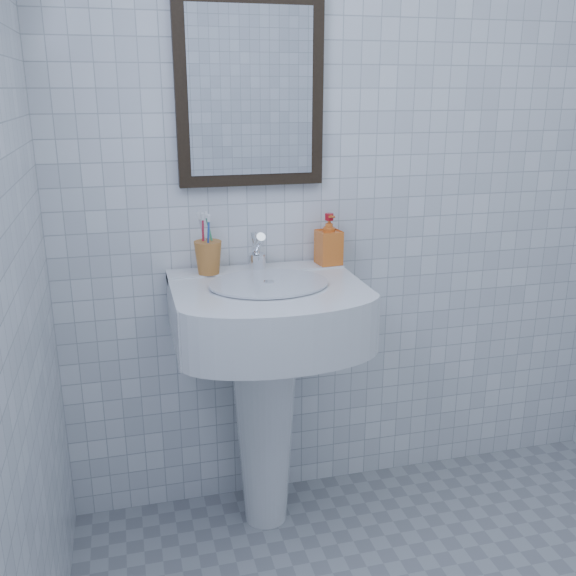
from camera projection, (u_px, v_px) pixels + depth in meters
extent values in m
cube|color=white|center=(358.00, 178.00, 2.34)|extent=(2.20, 0.02, 2.50)
cone|color=white|center=(265.00, 425.00, 2.33)|extent=(0.25, 0.25, 0.78)
cube|color=white|center=(267.00, 310.00, 2.14)|extent=(0.62, 0.45, 0.19)
cube|color=white|center=(256.00, 272.00, 2.27)|extent=(0.62, 0.11, 0.03)
cylinder|color=silver|center=(269.00, 283.00, 2.08)|extent=(0.39, 0.39, 0.01)
cylinder|color=silver|center=(257.00, 262.00, 2.24)|extent=(0.06, 0.06, 0.06)
cylinder|color=silver|center=(258.00, 243.00, 2.20)|extent=(0.03, 0.11, 0.09)
cylinder|color=silver|center=(256.00, 247.00, 2.24)|extent=(0.04, 0.06, 0.11)
imported|color=#D94315|center=(329.00, 239.00, 2.30)|extent=(0.09, 0.09, 0.18)
cube|color=black|center=(250.00, 92.00, 2.14)|extent=(0.50, 0.04, 0.62)
cube|color=white|center=(251.00, 92.00, 2.12)|extent=(0.42, 0.00, 0.54)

